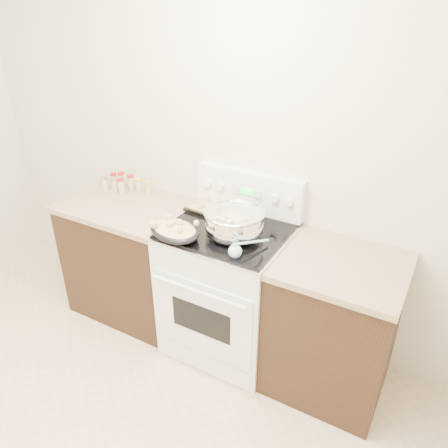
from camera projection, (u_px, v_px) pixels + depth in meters
The scene contains 9 objects.
counter_left at pixel (134, 257), 3.35m from camera, with size 0.93×0.67×0.92m.
counter_right at pixel (332, 325), 2.67m from camera, with size 0.73×0.67×0.92m.
kitchen_range at pixel (228, 287), 2.97m from camera, with size 0.78×0.73×1.22m.
mixing_bowl at pixel (234, 223), 2.63m from camera, with size 0.39×0.39×0.22m.
roasting_pan at pixel (174, 230), 2.64m from camera, with size 0.40×0.33×0.11m.
baking_sheet at pixel (215, 208), 2.96m from camera, with size 0.39×0.29×0.06m.
wooden_spoon at pixel (216, 230), 2.71m from camera, with size 0.18×0.22×0.04m.
blue_ladle at pixel (237, 250), 2.46m from camera, with size 0.16×0.25×0.10m.
spice_jars at pixel (124, 184), 3.30m from camera, with size 0.39×0.14×0.13m.
Camera 1 is at (1.51, -0.69, 2.27)m, focal length 35.00 mm.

